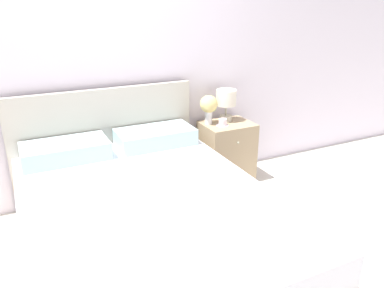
{
  "coord_description": "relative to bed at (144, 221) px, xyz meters",
  "views": [
    {
      "loc": [
        -0.67,
        -3.16,
        1.7
      ],
      "look_at": [
        0.57,
        -0.6,
        0.61
      ],
      "focal_mm": 35.0,
      "sensor_mm": 36.0,
      "label": 1
    }
  ],
  "objects": [
    {
      "name": "ground_plane",
      "position": [
        0.0,
        1.01,
        -0.28
      ],
      "size": [
        12.0,
        12.0,
        0.0
      ],
      "primitive_type": "plane",
      "color": "silver"
    },
    {
      "name": "teacup",
      "position": [
        1.06,
        0.76,
        0.35
      ],
      "size": [
        0.12,
        0.12,
        0.07
      ],
      "color": "white",
      "rests_on": "nightstand"
    },
    {
      "name": "nightstand",
      "position": [
        1.14,
        0.8,
        0.02
      ],
      "size": [
        0.48,
        0.41,
        0.6
      ],
      "color": "tan",
      "rests_on": "ground_plane"
    },
    {
      "name": "wall_back",
      "position": [
        0.0,
        1.08,
        1.02
      ],
      "size": [
        8.0,
        0.06,
        2.6
      ],
      "color": "white",
      "rests_on": "ground_plane"
    },
    {
      "name": "flower_vase",
      "position": [
        0.96,
        0.86,
        0.5
      ],
      "size": [
        0.17,
        0.17,
        0.28
      ],
      "color": "white",
      "rests_on": "nightstand"
    },
    {
      "name": "bed",
      "position": [
        0.0,
        0.0,
        0.0
      ],
      "size": [
        1.61,
        2.17,
        1.01
      ],
      "color": "tan",
      "rests_on": "ground_plane"
    },
    {
      "name": "table_lamp",
      "position": [
        1.16,
        0.88,
        0.53
      ],
      "size": [
        0.19,
        0.19,
        0.31
      ],
      "color": "beige",
      "rests_on": "nightstand"
    }
  ]
}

